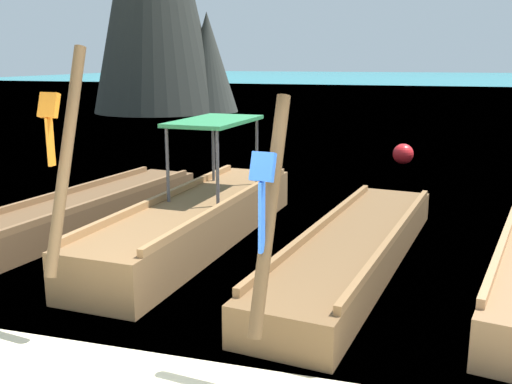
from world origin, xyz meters
TOP-DOWN VIEW (x-y plane):
  - sea_water at (0.00, 61.30)m, footprint 120.00×120.00m
  - longtail_boat_violet_ribbon at (-3.59, 4.38)m, footprint 1.95×7.05m
  - longtail_boat_orange_ribbon at (-1.33, 4.63)m, footprint 1.53×6.18m
  - longtail_boat_blue_ribbon at (1.11, 4.25)m, footprint 1.88×6.25m
  - mooring_buoy_near at (1.37, 12.53)m, footprint 0.55×0.55m

SIDE VIEW (x-z plane):
  - sea_water at x=0.00m, z-range 0.00..0.00m
  - longtail_boat_blue_ribbon at x=1.11m, z-range -0.98..1.49m
  - longtail_boat_violet_ribbon at x=-3.59m, z-range -0.88..1.38m
  - mooring_buoy_near at x=1.37m, z-range 0.00..0.55m
  - longtail_boat_orange_ribbon at x=-1.33m, z-range -1.07..1.83m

